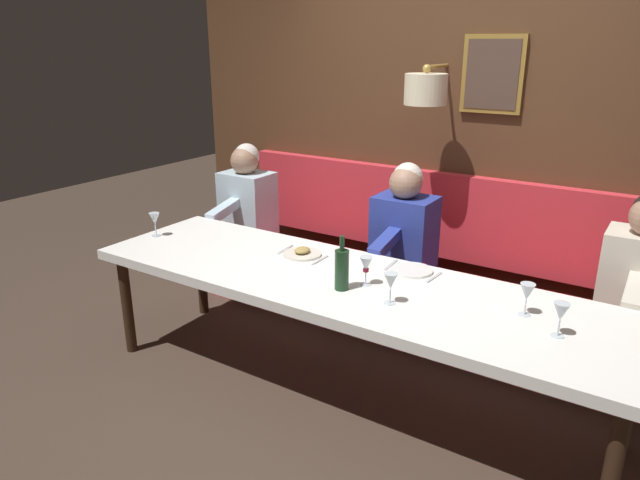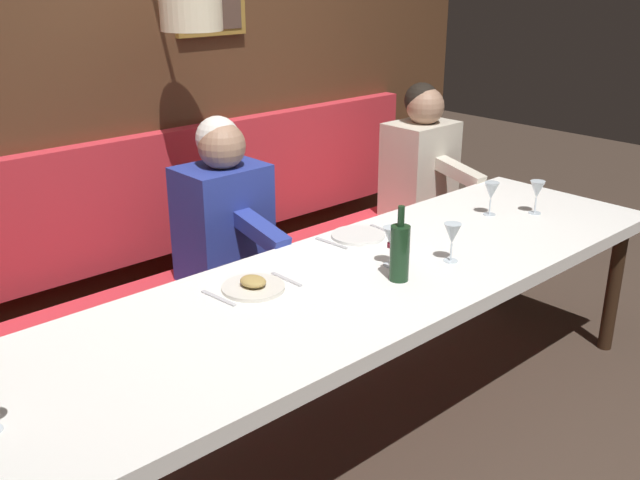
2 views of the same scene
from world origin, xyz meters
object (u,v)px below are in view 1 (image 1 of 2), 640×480
object	(u,v)px
wine_glass_1	(561,313)
wine_bottle	(342,269)
wine_glass_2	(527,293)
wine_glass_4	(366,265)
dining_table	(344,288)
wine_glass_0	(155,220)
diner_middle	(247,197)
diner_near	(404,225)
wine_glass_3	(391,282)

from	to	relation	value
wine_glass_1	wine_bottle	xyz separation A→B (m)	(-0.08, 1.09, -0.00)
wine_glass_2	wine_glass_4	size ratio (longest dim) A/B	1.00
dining_table	wine_bottle	bearing A→B (deg)	-155.01
dining_table	wine_glass_2	xyz separation A→B (m)	(0.09, -0.96, 0.17)
wine_glass_1	wine_bottle	distance (m)	1.09
wine_glass_1	wine_glass_2	xyz separation A→B (m)	(0.14, 0.18, 0.00)
dining_table	wine_glass_4	world-z (taller)	wine_glass_4
dining_table	wine_glass_0	xyz separation A→B (m)	(-0.05, 1.46, 0.17)
wine_glass_2	wine_bottle	size ratio (longest dim) A/B	0.55
wine_glass_0	wine_glass_4	bearing A→B (deg)	-88.44
diner_middle	wine_glass_0	size ratio (longest dim) A/B	4.82
dining_table	diner_near	bearing A→B (deg)	3.03
wine_glass_3	wine_bottle	xyz separation A→B (m)	(0.02, 0.30, -0.00)
wine_glass_1	wine_glass_2	size ratio (longest dim) A/B	1.00
diner_near	wine_glass_0	bearing A→B (deg)	123.46
wine_glass_4	wine_bottle	xyz separation A→B (m)	(-0.12, 0.08, 0.00)
wine_glass_3	wine_glass_1	bearing A→B (deg)	-82.75
wine_glass_0	wine_bottle	bearing A→B (deg)	-92.78
wine_glass_0	wine_glass_1	world-z (taller)	same
dining_table	wine_glass_4	bearing A→B (deg)	-93.60
wine_glass_4	wine_glass_2	bearing A→B (deg)	-83.05
diner_middle	wine_bottle	size ratio (longest dim) A/B	2.64
dining_table	wine_glass_3	distance (m)	0.42
wine_glass_1	wine_glass_3	size ratio (longest dim) A/B	1.00
diner_middle	wine_glass_0	world-z (taller)	diner_middle
diner_near	wine_bottle	xyz separation A→B (m)	(-1.01, -0.11, 0.04)
dining_table	wine_glass_4	size ratio (longest dim) A/B	19.08
diner_middle	wine_glass_2	distance (m)	2.52
diner_near	wine_glass_2	world-z (taller)	diner_near
wine_glass_1	dining_table	bearing A→B (deg)	87.70
wine_bottle	wine_glass_3	bearing A→B (deg)	-93.90
diner_near	wine_glass_2	xyz separation A→B (m)	(-0.79, -1.01, 0.04)
wine_glass_3	wine_bottle	size ratio (longest dim) A/B	0.55
dining_table	wine_glass_1	xyz separation A→B (m)	(-0.05, -1.14, 0.17)
dining_table	wine_glass_0	distance (m)	1.47
wine_glass_2	wine_bottle	xyz separation A→B (m)	(-0.22, 0.90, -0.00)
wine_glass_1	wine_glass_2	distance (m)	0.23
dining_table	wine_bottle	world-z (taller)	wine_bottle
dining_table	diner_middle	distance (m)	1.69
dining_table	wine_bottle	xyz separation A→B (m)	(-0.13, -0.06, 0.17)
wine_glass_2	wine_glass_3	distance (m)	0.65
wine_glass_0	wine_glass_2	world-z (taller)	same
wine_glass_0	wine_glass_3	xyz separation A→B (m)	(-0.09, -1.82, 0.00)
wine_glass_1	wine_glass_4	distance (m)	1.00
wine_bottle	wine_glass_1	bearing A→B (deg)	-85.78
dining_table	wine_glass_0	world-z (taller)	wine_glass_0
wine_glass_4	diner_middle	bearing A→B (deg)	60.50
diner_near	wine_glass_4	distance (m)	0.91
dining_table	wine_glass_1	distance (m)	1.16
wine_glass_1	wine_glass_4	xyz separation A→B (m)	(0.04, 1.00, -0.00)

